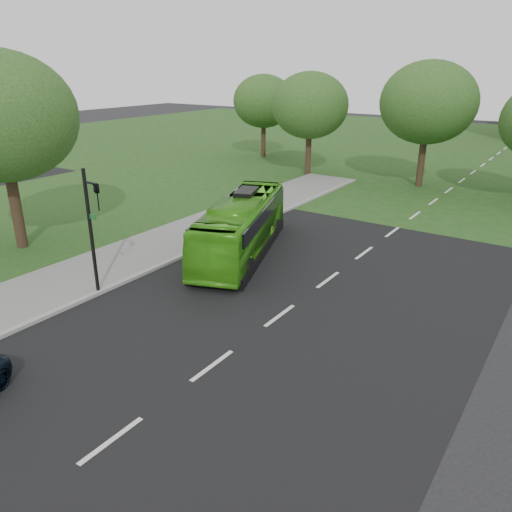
# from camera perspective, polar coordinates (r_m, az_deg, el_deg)

# --- Properties ---
(ground) EXTENTS (160.00, 160.00, 0.00)m
(ground) POSITION_cam_1_polar(r_m,az_deg,el_deg) (17.32, -0.80, -9.43)
(ground) COLOR black
(ground) RESTS_ON ground
(street_surfaces) EXTENTS (120.00, 120.00, 0.15)m
(street_surfaces) POSITION_cam_1_polar(r_m,az_deg,el_deg) (37.14, 19.37, 6.24)
(street_surfaces) COLOR black
(street_surfaces) RESTS_ON ground
(tree_park_a) EXTENTS (6.26, 6.26, 8.31)m
(tree_park_a) POSITION_cam_1_polar(r_m,az_deg,el_deg) (42.54, 6.19, 16.72)
(tree_park_a) COLOR black
(tree_park_a) RESTS_ON ground
(tree_park_b) EXTENTS (6.98, 6.98, 9.15)m
(tree_park_b) POSITION_cam_1_polar(r_m,az_deg,el_deg) (39.85, 19.09, 16.22)
(tree_park_b) COLOR black
(tree_park_b) RESTS_ON ground
(tree_park_f) EXTENTS (5.95, 5.95, 7.95)m
(tree_park_f) POSITION_cam_1_polar(r_m,az_deg,el_deg) (50.88, 0.87, 17.26)
(tree_park_f) COLOR black
(tree_park_f) RESTS_ON ground
(tree_side_near) EXTENTS (7.19, 7.19, 9.55)m
(tree_side_near) POSITION_cam_1_polar(r_m,az_deg,el_deg) (27.08, -27.24, 13.95)
(tree_side_near) COLOR black
(tree_side_near) RESTS_ON ground
(bus) EXTENTS (5.67, 10.13, 2.77)m
(bus) POSITION_cam_1_polar(r_m,az_deg,el_deg) (24.48, -1.67, 3.46)
(bus) COLOR #44AC1A
(bus) RESTS_ON ground
(traffic_light) EXTENTS (0.84, 0.25, 5.16)m
(traffic_light) POSITION_cam_1_polar(r_m,az_deg,el_deg) (20.36, -18.19, 3.56)
(traffic_light) COLOR black
(traffic_light) RESTS_ON ground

